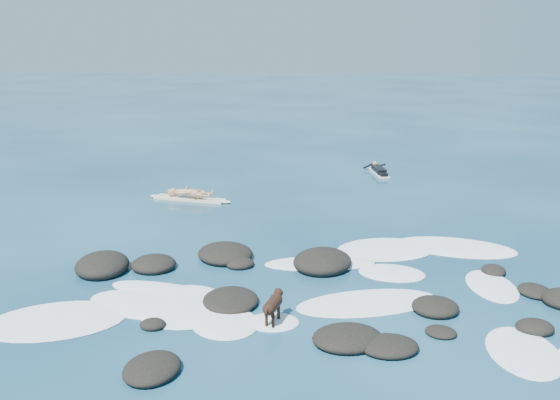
{
  "coord_description": "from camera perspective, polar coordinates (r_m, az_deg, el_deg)",
  "views": [
    {
      "loc": [
        -1.3,
        -13.92,
        5.71
      ],
      "look_at": [
        -1.58,
        4.0,
        0.9
      ],
      "focal_mm": 40.0,
      "sensor_mm": 36.0,
      "label": 1
    }
  ],
  "objects": [
    {
      "name": "ground",
      "position": [
        15.1,
        5.81,
        -7.27
      ],
      "size": [
        160.0,
        160.0,
        0.0
      ],
      "primitive_type": "plane",
      "color": "#0A2642",
      "rests_on": "ground"
    },
    {
      "name": "reef_rocks",
      "position": [
        14.5,
        1.25,
        -7.71
      ],
      "size": [
        12.72,
        7.46,
        0.56
      ],
      "color": "black",
      "rests_on": "ground"
    },
    {
      "name": "breaking_foam",
      "position": [
        14.46,
        2.91,
        -8.21
      ],
      "size": [
        12.82,
        8.42,
        0.12
      ],
      "color": "white",
      "rests_on": "ground"
    },
    {
      "name": "standing_surfer_rig",
      "position": [
        22.06,
        -8.3,
        1.72
      ],
      "size": [
        3.05,
        1.21,
        1.76
      ],
      "rotation": [
        0.0,
        0.0,
        -0.27
      ],
      "color": "beige",
      "rests_on": "ground"
    },
    {
      "name": "paddling_surfer_rig",
      "position": [
        26.48,
        9.01,
        2.67
      ],
      "size": [
        0.99,
        2.24,
        0.39
      ],
      "rotation": [
        0.0,
        0.0,
        1.68
      ],
      "color": "silver",
      "rests_on": "ground"
    },
    {
      "name": "dog",
      "position": [
        12.71,
        -0.61,
        -9.47
      ],
      "size": [
        0.45,
        1.03,
        0.67
      ],
      "rotation": [
        0.0,
        0.0,
        1.29
      ],
      "color": "black",
      "rests_on": "ground"
    }
  ]
}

